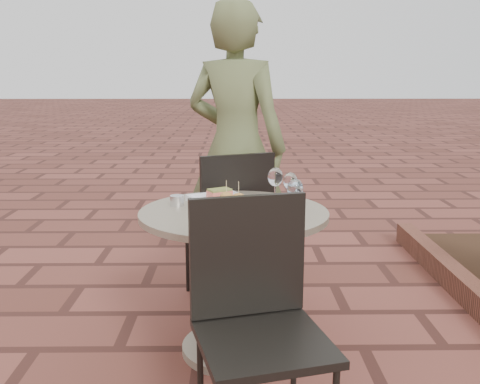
{
  "coord_description": "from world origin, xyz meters",
  "views": [
    {
      "loc": [
        0.17,
        -2.48,
        1.36
      ],
      "look_at": [
        0.2,
        -0.02,
        0.82
      ],
      "focal_mm": 40.0,
      "sensor_mm": 36.0,
      "label": 1
    }
  ],
  "objects_px": {
    "chair_far": "(231,216)",
    "cafe_table": "(234,260)",
    "plate_salmon": "(220,199)",
    "plate_sliders": "(233,207)",
    "plate_tuna": "(232,217)",
    "chair_near": "(256,305)",
    "diner": "(236,148)"
  },
  "relations": [
    {
      "from": "chair_far",
      "to": "cafe_table",
      "type": "bearing_deg",
      "value": 70.1
    },
    {
      "from": "plate_salmon",
      "to": "plate_sliders",
      "type": "bearing_deg",
      "value": -72.77
    },
    {
      "from": "plate_tuna",
      "to": "plate_sliders",
      "type": "bearing_deg",
      "value": 88.85
    },
    {
      "from": "plate_salmon",
      "to": "plate_tuna",
      "type": "relative_size",
      "value": 1.1
    },
    {
      "from": "plate_sliders",
      "to": "plate_tuna",
      "type": "height_order",
      "value": "plate_sliders"
    },
    {
      "from": "chair_near",
      "to": "diner",
      "type": "height_order",
      "value": "diner"
    },
    {
      "from": "cafe_table",
      "to": "chair_far",
      "type": "height_order",
      "value": "chair_far"
    },
    {
      "from": "cafe_table",
      "to": "plate_tuna",
      "type": "relative_size",
      "value": 2.8
    },
    {
      "from": "plate_salmon",
      "to": "plate_sliders",
      "type": "xyz_separation_m",
      "value": [
        0.07,
        -0.21,
        0.01
      ]
    },
    {
      "from": "chair_far",
      "to": "plate_salmon",
      "type": "bearing_deg",
      "value": 60.96
    },
    {
      "from": "cafe_table",
      "to": "chair_far",
      "type": "bearing_deg",
      "value": 91.44
    },
    {
      "from": "chair_near",
      "to": "plate_tuna",
      "type": "xyz_separation_m",
      "value": [
        -0.09,
        0.49,
        0.2
      ]
    },
    {
      "from": "cafe_table",
      "to": "chair_near",
      "type": "bearing_deg",
      "value": -83.28
    },
    {
      "from": "plate_tuna",
      "to": "diner",
      "type": "bearing_deg",
      "value": 88.76
    },
    {
      "from": "diner",
      "to": "cafe_table",
      "type": "bearing_deg",
      "value": 112.96
    },
    {
      "from": "cafe_table",
      "to": "chair_far",
      "type": "distance_m",
      "value": 0.58
    },
    {
      "from": "chair_far",
      "to": "chair_near",
      "type": "distance_m",
      "value": 1.24
    },
    {
      "from": "chair_near",
      "to": "plate_sliders",
      "type": "xyz_separation_m",
      "value": [
        -0.08,
        0.62,
        0.21
      ]
    },
    {
      "from": "cafe_table",
      "to": "plate_sliders",
      "type": "distance_m",
      "value": 0.28
    },
    {
      "from": "chair_far",
      "to": "plate_sliders",
      "type": "relative_size",
      "value": 2.97
    },
    {
      "from": "plate_tuna",
      "to": "cafe_table",
      "type": "bearing_deg",
      "value": 87.46
    },
    {
      "from": "cafe_table",
      "to": "chair_near",
      "type": "distance_m",
      "value": 0.68
    },
    {
      "from": "plate_salmon",
      "to": "plate_tuna",
      "type": "distance_m",
      "value": 0.34
    },
    {
      "from": "chair_far",
      "to": "chair_near",
      "type": "relative_size",
      "value": 1.0
    },
    {
      "from": "diner",
      "to": "plate_salmon",
      "type": "height_order",
      "value": "diner"
    },
    {
      "from": "chair_near",
      "to": "plate_sliders",
      "type": "relative_size",
      "value": 2.97
    },
    {
      "from": "chair_far",
      "to": "diner",
      "type": "distance_m",
      "value": 0.5
    },
    {
      "from": "chair_near",
      "to": "plate_salmon",
      "type": "relative_size",
      "value": 2.62
    },
    {
      "from": "cafe_table",
      "to": "plate_salmon",
      "type": "height_order",
      "value": "plate_salmon"
    },
    {
      "from": "chair_far",
      "to": "chair_near",
      "type": "xyz_separation_m",
      "value": [
        0.09,
        -1.24,
        0.0
      ]
    },
    {
      "from": "chair_far",
      "to": "plate_salmon",
      "type": "relative_size",
      "value": 2.62
    },
    {
      "from": "chair_far",
      "to": "plate_salmon",
      "type": "distance_m",
      "value": 0.46
    }
  ]
}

